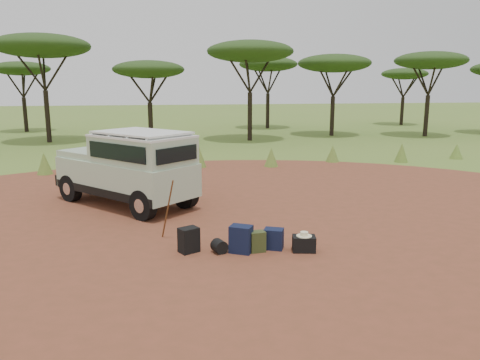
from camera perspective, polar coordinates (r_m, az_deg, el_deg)
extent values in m
plane|color=olive|center=(11.16, -0.66, -6.20)|extent=(140.00, 140.00, 0.00)
cylinder|color=brown|center=(11.16, -0.66, -6.18)|extent=(23.00, 23.00, 0.01)
cone|color=olive|center=(19.47, -22.74, 1.87)|extent=(0.60, 0.60, 0.85)
cone|color=olive|center=(19.95, -13.74, 2.44)|extent=(0.60, 0.60, 0.70)
cone|color=olive|center=(19.58, -5.02, 2.86)|extent=(0.60, 0.60, 0.90)
cone|color=olive|center=(19.70, 3.82, 2.79)|extent=(0.60, 0.60, 0.80)
cone|color=olive|center=(21.28, 11.23, 3.18)|extent=(0.60, 0.60, 0.75)
cone|color=olive|center=(22.03, 19.10, 3.17)|extent=(0.60, 0.60, 0.85)
cone|color=olive|center=(23.97, 24.89, 3.19)|extent=(0.60, 0.60, 0.70)
cylinder|color=black|center=(30.18, -22.41, 7.17)|extent=(0.28, 0.28, 3.06)
ellipsoid|color=#1D3A15|center=(30.20, -23.02, 14.83)|extent=(5.50, 5.50, 1.38)
cylinder|color=black|center=(28.76, -10.84, 6.93)|extent=(0.28, 0.28, 2.34)
ellipsoid|color=#1D3A15|center=(28.69, -11.08, 13.10)|extent=(4.20, 4.20, 1.05)
cylinder|color=black|center=(28.92, 1.21, 7.74)|extent=(0.28, 0.28, 2.93)
ellipsoid|color=#1D3A15|center=(28.92, 1.24, 15.41)|extent=(5.20, 5.20, 1.30)
cylinder|color=black|center=(32.27, 11.18, 7.65)|extent=(0.28, 0.28, 2.61)
ellipsoid|color=#1D3A15|center=(32.23, 11.42, 13.78)|extent=(4.80, 4.80, 1.20)
cylinder|color=black|center=(33.63, 21.77, 7.28)|extent=(0.28, 0.28, 2.70)
ellipsoid|color=#1D3A15|center=(33.60, 22.24, 13.35)|extent=(4.60, 4.60, 1.15)
cylinder|color=black|center=(37.68, -24.71, 7.25)|extent=(0.28, 0.28, 2.48)
ellipsoid|color=#1D3A15|center=(37.63, -25.14, 12.21)|extent=(4.00, 4.00, 1.00)
cylinder|color=black|center=(37.09, 3.39, 8.40)|extent=(0.28, 0.28, 2.70)
ellipsoid|color=#1D3A15|center=(37.06, 3.46, 13.92)|extent=(4.50, 4.50, 1.12)
cylinder|color=black|center=(42.47, 19.15, 7.95)|extent=(0.28, 0.28, 2.34)
ellipsoid|color=#1D3A15|center=(42.42, 19.43, 12.12)|extent=(3.80, 3.80, 0.95)
cube|color=#A9C1A5|center=(13.74, -13.77, 0.52)|extent=(4.16, 4.36, 0.90)
cube|color=black|center=(13.81, -13.70, -0.85)|extent=(4.13, 4.32, 0.23)
cube|color=#A9C1A5|center=(13.03, -11.84, 3.62)|extent=(3.02, 3.10, 0.71)
cube|color=white|center=(12.98, -11.91, 5.30)|extent=(3.05, 3.12, 0.06)
cube|color=white|center=(12.97, -11.92, 5.71)|extent=(2.83, 2.89, 0.05)
cube|color=#A9C1A5|center=(14.73, -17.15, 3.22)|extent=(2.28, 2.28, 0.19)
cube|color=black|center=(14.04, -15.31, 4.16)|extent=(1.18, 1.08, 0.50)
cube|color=black|center=(12.49, -14.84, 3.31)|extent=(1.53, 1.71, 0.43)
cube|color=black|center=(13.59, -9.08, 4.19)|extent=(1.53, 1.71, 0.43)
cube|color=black|center=(12.04, -7.68, 3.12)|extent=(1.08, 0.97, 0.39)
cube|color=black|center=(15.55, -18.76, 0.45)|extent=(1.37, 1.25, 0.32)
cylinder|color=black|center=(15.52, -19.18, 3.25)|extent=(0.96, 0.87, 0.07)
cylinder|color=black|center=(15.60, -19.06, 1.42)|extent=(0.96, 0.87, 0.07)
cylinder|color=silver|center=(15.43, -19.99, 2.43)|extent=(0.20, 0.19, 0.21)
cylinder|color=silver|center=(15.71, -18.36, 2.70)|extent=(0.20, 0.19, 0.21)
cube|color=white|center=(15.59, -18.94, 0.89)|extent=(0.32, 0.29, 0.11)
cylinder|color=black|center=(14.50, -12.49, 4.10)|extent=(0.11, 0.11, 0.78)
cylinder|color=black|center=(14.70, -19.94, -0.93)|extent=(0.73, 0.77, 0.80)
cylinder|color=black|center=(15.54, -15.20, 0.02)|extent=(0.73, 0.77, 0.80)
cylinder|color=black|center=(12.15, -11.73, -3.01)|extent=(0.73, 0.77, 0.80)
cylinder|color=black|center=(13.15, -6.67, -1.72)|extent=(0.73, 0.77, 0.80)
cylinder|color=brown|center=(10.48, -8.83, -3.57)|extent=(0.31, 0.41, 1.39)
cube|color=black|center=(9.76, -6.26, -7.29)|extent=(0.47, 0.43, 0.53)
cube|color=#101A34|center=(9.67, 0.13, -7.24)|extent=(0.54, 0.49, 0.58)
cube|color=#3F4721|center=(9.75, 2.12, -7.52)|extent=(0.34, 0.26, 0.44)
cube|color=#101A34|center=(9.92, 4.12, -7.18)|extent=(0.48, 0.43, 0.44)
cube|color=black|center=(9.87, 7.80, -7.71)|extent=(0.53, 0.42, 0.33)
cylinder|color=black|center=(9.71, -2.54, -8.09)|extent=(0.36, 0.36, 0.28)
cylinder|color=beige|center=(9.82, 7.83, -6.76)|extent=(0.32, 0.32, 0.01)
cylinder|color=beige|center=(9.80, 7.83, -6.50)|extent=(0.16, 0.16, 0.08)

